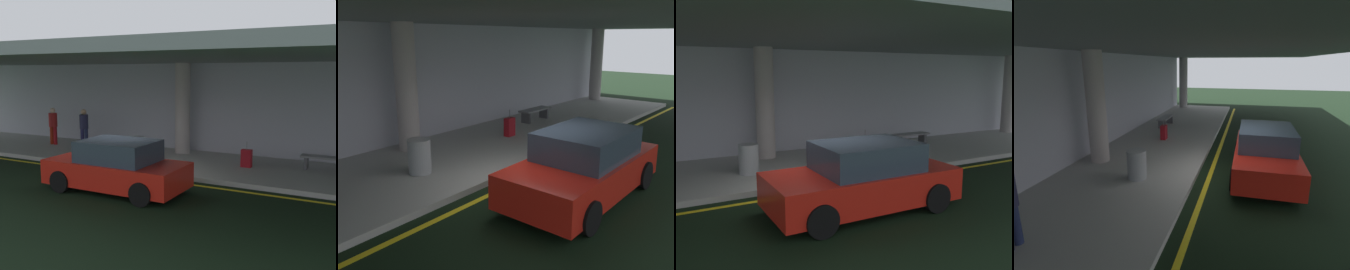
# 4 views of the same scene
# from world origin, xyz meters

# --- Properties ---
(ground_plane) EXTENTS (60.00, 60.00, 0.00)m
(ground_plane) POSITION_xyz_m (0.00, 0.00, 0.00)
(ground_plane) COLOR black
(sidewalk) EXTENTS (26.00, 4.20, 0.15)m
(sidewalk) POSITION_xyz_m (0.00, 3.10, 0.07)
(sidewalk) COLOR #A4A3A0
(sidewalk) RESTS_ON ground
(lane_stripe_yellow) EXTENTS (26.00, 0.14, 0.01)m
(lane_stripe_yellow) POSITION_xyz_m (0.00, 0.64, 0.00)
(lane_stripe_yellow) COLOR yellow
(lane_stripe_yellow) RESTS_ON ground
(support_column_far_left) EXTENTS (0.62, 0.62, 3.65)m
(support_column_far_left) POSITION_xyz_m (0.00, 4.44, 1.97)
(support_column_far_left) COLOR #AA9E9D
(support_column_far_left) RESTS_ON sidewalk
(ceiling_overhang) EXTENTS (28.00, 13.20, 0.30)m
(ceiling_overhang) POSITION_xyz_m (0.00, 2.60, 3.95)
(ceiling_overhang) COLOR slate
(ceiling_overhang) RESTS_ON support_column_far_left
(terminal_back_wall) EXTENTS (26.00, 0.30, 3.80)m
(terminal_back_wall) POSITION_xyz_m (0.00, 5.35, 1.90)
(terminal_back_wall) COLOR #ABABB9
(terminal_back_wall) RESTS_ON ground
(car_red) EXTENTS (4.10, 1.92, 1.50)m
(car_red) POSITION_xyz_m (0.52, -0.99, 0.71)
(car_red) COLOR red
(car_red) RESTS_ON ground
(traveler_with_luggage) EXTENTS (0.38, 0.38, 1.68)m
(traveler_with_luggage) POSITION_xyz_m (-6.14, 3.52, 1.11)
(traveler_with_luggage) COLOR maroon
(traveler_with_luggage) RESTS_ON sidewalk
(person_waiting_for_ride) EXTENTS (0.38, 0.38, 1.68)m
(person_waiting_for_ride) POSITION_xyz_m (-4.41, 3.60, 1.11)
(person_waiting_for_ride) COLOR #22204D
(person_waiting_for_ride) RESTS_ON sidewalk
(suitcase_upright_primary) EXTENTS (0.36, 0.22, 0.90)m
(suitcase_upright_primary) POSITION_xyz_m (3.10, 3.14, 0.46)
(suitcase_upright_primary) COLOR maroon
(suitcase_upright_primary) RESTS_ON sidewalk
(bench_metal) EXTENTS (1.60, 0.50, 0.48)m
(bench_metal) POSITION_xyz_m (5.61, 3.84, 0.50)
(bench_metal) COLOR slate
(bench_metal) RESTS_ON sidewalk
(trash_bin_steel) EXTENTS (0.56, 0.56, 0.85)m
(trash_bin_steel) POSITION_xyz_m (-1.04, 2.63, 0.57)
(trash_bin_steel) COLOR gray
(trash_bin_steel) RESTS_ON sidewalk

